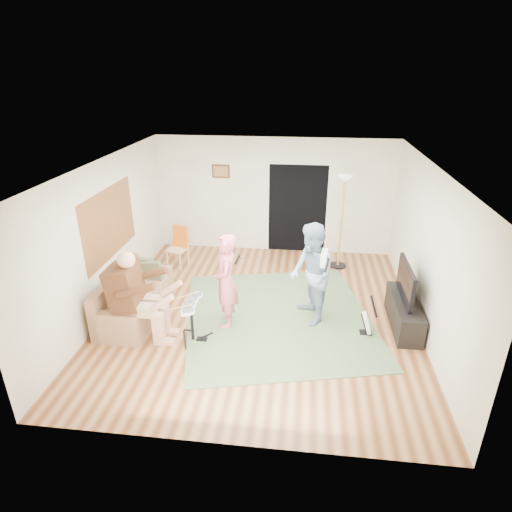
% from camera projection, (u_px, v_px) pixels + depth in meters
% --- Properties ---
extents(floor, '(6.00, 6.00, 0.00)m').
position_uv_depth(floor, '(260.00, 313.00, 7.81)').
color(floor, brown).
rests_on(floor, ground).
extents(walls, '(5.50, 6.00, 2.70)m').
position_uv_depth(walls, '(260.00, 245.00, 7.26)').
color(walls, silver).
rests_on(walls, floor).
extents(ceiling, '(6.00, 6.00, 0.00)m').
position_uv_depth(ceiling, '(261.00, 165.00, 6.71)').
color(ceiling, white).
rests_on(ceiling, walls).
extents(window_blinds, '(0.00, 2.05, 2.05)m').
position_uv_depth(window_blinds, '(110.00, 223.00, 7.66)').
color(window_blinds, '#965B2E').
rests_on(window_blinds, walls).
extents(doorway, '(2.10, 0.00, 2.10)m').
position_uv_depth(doorway, '(297.00, 209.00, 10.04)').
color(doorway, black).
rests_on(doorway, walls).
extents(picture_frame, '(0.42, 0.03, 0.32)m').
position_uv_depth(picture_frame, '(221.00, 171.00, 9.89)').
color(picture_frame, '#3F2314').
rests_on(picture_frame, walls).
extents(area_rug, '(3.91, 4.12, 0.02)m').
position_uv_depth(area_rug, '(278.00, 316.00, 7.68)').
color(area_rug, '#4B683F').
rests_on(area_rug, floor).
extents(sofa, '(0.80, 1.94, 0.79)m').
position_uv_depth(sofa, '(131.00, 302.00, 7.66)').
color(sofa, '#936B49').
rests_on(sofa, floor).
extents(drummer, '(1.00, 0.56, 1.53)m').
position_uv_depth(drummer, '(140.00, 305.00, 6.89)').
color(drummer, '#4E2B16').
rests_on(drummer, sofa).
extents(drum_kit, '(0.40, 0.72, 0.74)m').
position_uv_depth(drum_kit, '(192.00, 323.00, 6.91)').
color(drum_kit, black).
rests_on(drum_kit, floor).
extents(singer, '(0.50, 0.67, 1.66)m').
position_uv_depth(singer, '(226.00, 281.00, 7.15)').
color(singer, '#D75D71').
rests_on(singer, floor).
extents(microphone, '(0.06, 0.06, 0.24)m').
position_uv_depth(microphone, '(237.00, 260.00, 6.96)').
color(microphone, black).
rests_on(microphone, singer).
extents(guitarist, '(0.92, 1.04, 1.79)m').
position_uv_depth(guitarist, '(311.00, 275.00, 7.23)').
color(guitarist, '#7391A9').
rests_on(guitarist, floor).
extents(guitar_held, '(0.20, 0.61, 0.26)m').
position_uv_depth(guitar_held, '(324.00, 258.00, 7.08)').
color(guitar_held, white).
rests_on(guitar_held, guitarist).
extents(guitar_spare, '(0.27, 0.24, 0.74)m').
position_uv_depth(guitar_spare, '(367.00, 323.00, 7.12)').
color(guitar_spare, black).
rests_on(guitar_spare, floor).
extents(torchiere_lamp, '(0.37, 0.37, 2.06)m').
position_uv_depth(torchiere_lamp, '(343.00, 206.00, 9.06)').
color(torchiere_lamp, black).
rests_on(torchiere_lamp, floor).
extents(dining_chair, '(0.48, 0.51, 0.91)m').
position_uv_depth(dining_chair, '(178.00, 253.00, 9.52)').
color(dining_chair, '#D8B78C').
rests_on(dining_chair, floor).
extents(tv_cabinet, '(0.40, 1.40, 0.50)m').
position_uv_depth(tv_cabinet, '(404.00, 313.00, 7.33)').
color(tv_cabinet, black).
rests_on(tv_cabinet, floor).
extents(television, '(0.06, 1.08, 0.60)m').
position_uv_depth(television, '(406.00, 282.00, 7.09)').
color(television, black).
rests_on(television, tv_cabinet).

